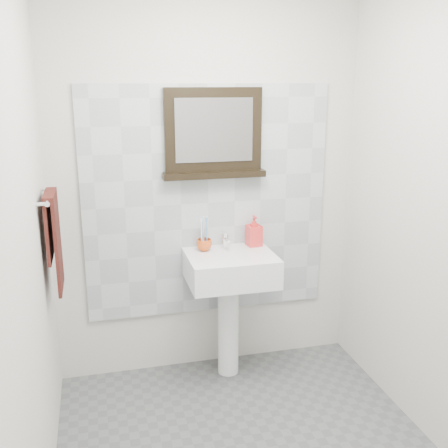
# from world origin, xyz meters

# --- Properties ---
(back_wall) EXTENTS (2.00, 0.01, 2.50)m
(back_wall) POSITION_xyz_m (0.00, 1.10, 1.25)
(back_wall) COLOR beige
(back_wall) RESTS_ON ground
(front_wall) EXTENTS (2.00, 0.01, 2.50)m
(front_wall) POSITION_xyz_m (0.00, -1.10, 1.25)
(front_wall) COLOR beige
(front_wall) RESTS_ON ground
(left_wall) EXTENTS (0.01, 2.20, 2.50)m
(left_wall) POSITION_xyz_m (-1.00, 0.00, 1.25)
(left_wall) COLOR beige
(left_wall) RESTS_ON ground
(splashback) EXTENTS (1.60, 0.02, 1.50)m
(splashback) POSITION_xyz_m (0.00, 1.09, 1.15)
(splashback) COLOR #AFB9BE
(splashback) RESTS_ON back_wall
(pedestal_sink) EXTENTS (0.55, 0.44, 0.96)m
(pedestal_sink) POSITION_xyz_m (0.09, 0.87, 0.68)
(pedestal_sink) COLOR white
(pedestal_sink) RESTS_ON ground
(toothbrush_cup) EXTENTS (0.11, 0.11, 0.08)m
(toothbrush_cup) POSITION_xyz_m (-0.05, 0.98, 0.90)
(toothbrush_cup) COLOR #DD521A
(toothbrush_cup) RESTS_ON pedestal_sink
(toothbrushes) EXTENTS (0.05, 0.04, 0.21)m
(toothbrushes) POSITION_xyz_m (-0.05, 0.98, 0.98)
(toothbrushes) COLOR white
(toothbrushes) RESTS_ON toothbrush_cup
(soap_dispenser) EXTENTS (0.10, 0.10, 0.20)m
(soap_dispenser) POSITION_xyz_m (0.29, 1.01, 0.96)
(soap_dispenser) COLOR red
(soap_dispenser) RESTS_ON pedestal_sink
(framed_mirror) EXTENTS (0.66, 0.11, 0.56)m
(framed_mirror) POSITION_xyz_m (0.03, 1.06, 1.59)
(framed_mirror) COLOR black
(framed_mirror) RESTS_ON back_wall
(towel_bar) EXTENTS (0.07, 0.40, 0.03)m
(towel_bar) POSITION_xyz_m (-0.95, 0.71, 1.32)
(towel_bar) COLOR silver
(towel_bar) RESTS_ON left_wall
(hand_towel) EXTENTS (0.06, 0.30, 0.55)m
(hand_towel) POSITION_xyz_m (-0.94, 0.71, 1.11)
(hand_towel) COLOR black
(hand_towel) RESTS_ON towel_bar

